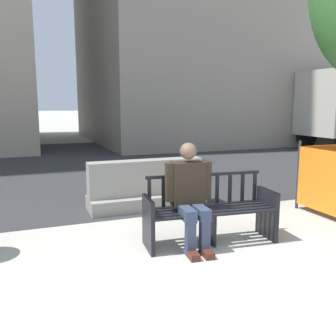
% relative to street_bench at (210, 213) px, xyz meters
% --- Properties ---
extents(ground_plane, '(200.00, 200.00, 0.00)m').
position_rel_street_bench_xyz_m(ground_plane, '(-0.63, -1.32, -0.40)').
color(ground_plane, '#B7B2A8').
extents(street_asphalt, '(120.00, 12.00, 0.01)m').
position_rel_street_bench_xyz_m(street_asphalt, '(-0.63, 7.38, -0.39)').
color(street_asphalt, '#333335').
rests_on(street_asphalt, ground).
extents(street_bench, '(1.73, 0.69, 0.88)m').
position_rel_street_bench_xyz_m(street_bench, '(0.00, 0.00, 0.00)').
color(street_bench, black).
rests_on(street_bench, ground).
extents(seated_person, '(0.59, 0.75, 1.31)m').
position_rel_street_bench_xyz_m(seated_person, '(-0.30, -0.03, 0.29)').
color(seated_person, '#2D2319').
rests_on(seated_person, ground).
extents(jersey_barrier_centre, '(2.00, 0.69, 0.84)m').
position_rel_street_bench_xyz_m(jersey_barrier_centre, '(-0.25, 1.88, -0.06)').
color(jersey_barrier_centre, gray).
rests_on(jersey_barrier_centre, ground).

